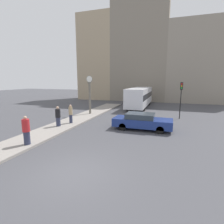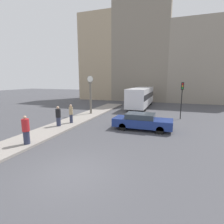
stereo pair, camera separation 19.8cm
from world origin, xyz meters
name	(u,v)px [view 2 (the right image)]	position (x,y,z in m)	size (l,w,h in m)	color
ground_plane	(72,173)	(0.00, 0.00, 0.00)	(120.00, 120.00, 0.00)	#47474C
sidewalk_corner	(80,119)	(-5.09, 9.58, 0.07)	(2.51, 23.15, 0.15)	gray
building_row	(150,56)	(-0.73, 29.02, 8.49)	(29.61, 5.00, 19.33)	tan
sedan_car	(142,121)	(1.70, 7.94, 0.69)	(4.76, 1.82, 1.34)	navy
bus_distant	(141,96)	(-0.56, 19.81, 1.65)	(2.48, 9.84, 2.89)	silver
traffic_light_far	(182,93)	(4.83, 13.23, 2.73)	(0.26, 0.24, 3.82)	black
street_clock	(91,94)	(-5.08, 12.19, 2.41)	(0.76, 0.32, 4.38)	#666056
pedestrian_black_jacket	(58,116)	(-5.17, 6.15, 0.99)	(0.43, 0.43, 1.71)	#2D334C
pedestrian_tan_coat	(71,114)	(-4.75, 7.46, 1.00)	(0.34, 0.34, 1.71)	#2D334C
pedestrian_red_top	(26,130)	(-4.36, 1.85, 1.02)	(0.44, 0.44, 1.78)	#2D334C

